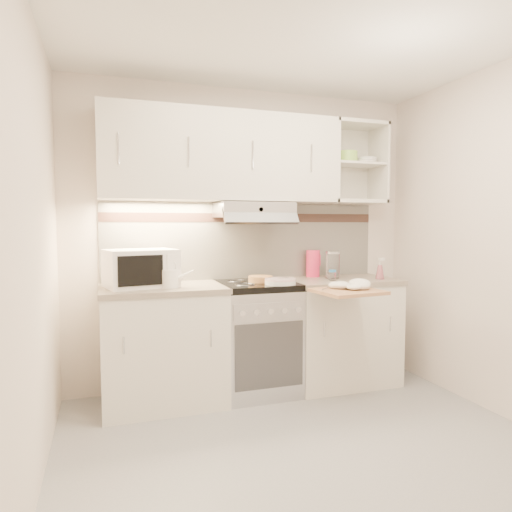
{
  "coord_description": "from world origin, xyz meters",
  "views": [
    {
      "loc": [
        -1.16,
        -2.35,
        1.37
      ],
      "look_at": [
        -0.06,
        0.95,
        1.12
      ],
      "focal_mm": 32.0,
      "sensor_mm": 36.0,
      "label": 1
    }
  ],
  "objects_px": {
    "watering_can": "(171,278)",
    "pink_pitcher": "(313,263)",
    "electric_range": "(257,337)",
    "glass_jar": "(333,265)",
    "cutting_board": "(348,291)",
    "microwave": "(141,268)",
    "spray_bottle": "(380,270)",
    "plate_stack": "(280,281)"
  },
  "relations": [
    {
      "from": "watering_can",
      "to": "pink_pitcher",
      "type": "xyz_separation_m",
      "value": [
        1.29,
        0.31,
        0.04
      ]
    },
    {
      "from": "electric_range",
      "to": "glass_jar",
      "type": "distance_m",
      "value": 0.91
    },
    {
      "from": "pink_pitcher",
      "to": "cutting_board",
      "type": "relative_size",
      "value": 0.53
    },
    {
      "from": "electric_range",
      "to": "pink_pitcher",
      "type": "height_order",
      "value": "pink_pitcher"
    },
    {
      "from": "electric_range",
      "to": "watering_can",
      "type": "relative_size",
      "value": 3.66
    },
    {
      "from": "pink_pitcher",
      "to": "electric_range",
      "type": "bearing_deg",
      "value": -158.43
    },
    {
      "from": "pink_pitcher",
      "to": "microwave",
      "type": "bearing_deg",
      "value": -170.27
    },
    {
      "from": "electric_range",
      "to": "glass_jar",
      "type": "height_order",
      "value": "glass_jar"
    },
    {
      "from": "cutting_board",
      "to": "microwave",
      "type": "bearing_deg",
      "value": 153.4
    },
    {
      "from": "glass_jar",
      "to": "spray_bottle",
      "type": "xyz_separation_m",
      "value": [
        0.34,
        -0.19,
        -0.04
      ]
    },
    {
      "from": "microwave",
      "to": "electric_range",
      "type": "bearing_deg",
      "value": -13.38
    },
    {
      "from": "glass_jar",
      "to": "plate_stack",
      "type": "bearing_deg",
      "value": -158.14
    },
    {
      "from": "electric_range",
      "to": "spray_bottle",
      "type": "distance_m",
      "value": 1.18
    },
    {
      "from": "microwave",
      "to": "plate_stack",
      "type": "xyz_separation_m",
      "value": [
        1.04,
        -0.2,
        -0.12
      ]
    },
    {
      "from": "electric_range",
      "to": "cutting_board",
      "type": "xyz_separation_m",
      "value": [
        0.53,
        -0.52,
        0.42
      ]
    },
    {
      "from": "microwave",
      "to": "plate_stack",
      "type": "height_order",
      "value": "microwave"
    },
    {
      "from": "watering_can",
      "to": "cutting_board",
      "type": "height_order",
      "value": "watering_can"
    },
    {
      "from": "electric_range",
      "to": "cutting_board",
      "type": "distance_m",
      "value": 0.85
    },
    {
      "from": "electric_range",
      "to": "watering_can",
      "type": "bearing_deg",
      "value": -170.82
    },
    {
      "from": "microwave",
      "to": "cutting_board",
      "type": "xyz_separation_m",
      "value": [
        1.44,
        -0.53,
        -0.17
      ]
    },
    {
      "from": "microwave",
      "to": "cutting_board",
      "type": "distance_m",
      "value": 1.54
    },
    {
      "from": "electric_range",
      "to": "plate_stack",
      "type": "bearing_deg",
      "value": -54.29
    },
    {
      "from": "glass_jar",
      "to": "cutting_board",
      "type": "height_order",
      "value": "glass_jar"
    },
    {
      "from": "plate_stack",
      "to": "spray_bottle",
      "type": "distance_m",
      "value": 0.92
    },
    {
      "from": "cutting_board",
      "to": "pink_pitcher",
      "type": "bearing_deg",
      "value": 78.97
    },
    {
      "from": "pink_pitcher",
      "to": "spray_bottle",
      "type": "distance_m",
      "value": 0.58
    },
    {
      "from": "microwave",
      "to": "glass_jar",
      "type": "relative_size",
      "value": 2.41
    },
    {
      "from": "microwave",
      "to": "watering_can",
      "type": "xyz_separation_m",
      "value": [
        0.2,
        -0.13,
        -0.06
      ]
    },
    {
      "from": "electric_range",
      "to": "pink_pitcher",
      "type": "bearing_deg",
      "value": 18.71
    },
    {
      "from": "electric_range",
      "to": "spray_bottle",
      "type": "bearing_deg",
      "value": -7.68
    },
    {
      "from": "pink_pitcher",
      "to": "watering_can",
      "type": "bearing_deg",
      "value": -163.51
    },
    {
      "from": "microwave",
      "to": "watering_can",
      "type": "distance_m",
      "value": 0.25
    },
    {
      "from": "microwave",
      "to": "pink_pitcher",
      "type": "bearing_deg",
      "value": -5.27
    },
    {
      "from": "plate_stack",
      "to": "pink_pitcher",
      "type": "relative_size",
      "value": 1.01
    },
    {
      "from": "cutting_board",
      "to": "glass_jar",
      "type": "bearing_deg",
      "value": 66.51
    },
    {
      "from": "microwave",
      "to": "pink_pitcher",
      "type": "height_order",
      "value": "microwave"
    },
    {
      "from": "microwave",
      "to": "glass_jar",
      "type": "xyz_separation_m",
      "value": [
        1.61,
        0.03,
        -0.02
      ]
    },
    {
      "from": "microwave",
      "to": "pink_pitcher",
      "type": "relative_size",
      "value": 2.35
    },
    {
      "from": "microwave",
      "to": "watering_can",
      "type": "bearing_deg",
      "value": -45.55
    },
    {
      "from": "microwave",
      "to": "plate_stack",
      "type": "distance_m",
      "value": 1.06
    },
    {
      "from": "cutting_board",
      "to": "spray_bottle",
      "type": "bearing_deg",
      "value": 29.44
    },
    {
      "from": "watering_can",
      "to": "microwave",
      "type": "bearing_deg",
      "value": 154.62
    }
  ]
}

